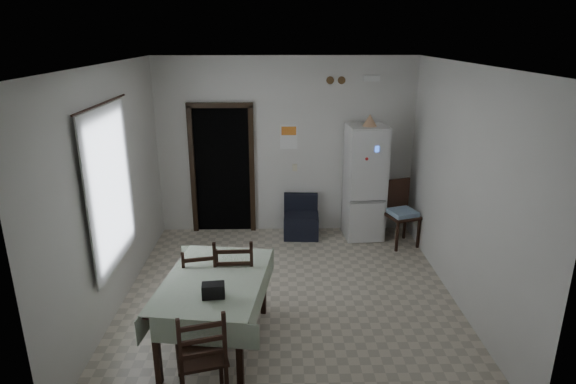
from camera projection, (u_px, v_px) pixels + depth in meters
The scene contains 25 objects.
ground at pixel (289, 296), 6.20m from camera, with size 4.50×4.50×0.00m, color #B4A993.
ceiling at pixel (289, 64), 5.29m from camera, with size 4.20×4.50×0.02m, color white, non-canonical shape.
wall_back at pixel (286, 147), 7.88m from camera, with size 4.20×0.02×2.90m, color silver, non-canonical shape.
wall_front at pixel (296, 282), 3.61m from camera, with size 4.20×0.02×2.90m, color silver, non-canonical shape.
wall_left at pixel (112, 190), 5.70m from camera, with size 0.02×4.50×2.90m, color silver, non-canonical shape.
wall_right at pixel (463, 188), 5.79m from camera, with size 0.02×4.50×2.90m, color silver, non-canonical shape.
doorway at pixel (224, 167), 8.18m from camera, with size 1.06×0.52×2.22m.
window_recess at pixel (101, 188), 5.48m from camera, with size 0.10×1.20×1.60m, color silver.
curtain at pixel (111, 188), 5.48m from camera, with size 0.02×1.45×1.85m, color beige.
curtain_rod at pixel (101, 104), 5.18m from camera, with size 0.02×0.02×1.60m, color black.
calendar at pixel (289, 137), 7.82m from camera, with size 0.28×0.02×0.40m, color white.
calendar_image at pixel (289, 131), 7.78m from camera, with size 0.24×0.01×0.14m, color orange.
light_switch at pixel (295, 168), 7.98m from camera, with size 0.08×0.02×0.12m, color beige.
vent_left at pixel (330, 80), 7.54m from camera, with size 0.12×0.12×0.03m, color brown.
vent_right at pixel (342, 80), 7.55m from camera, with size 0.12×0.12×0.03m, color brown.
emergency_light at pixel (372, 78), 7.52m from camera, with size 0.25×0.07×0.09m, color white.
fridge at pixel (365, 182), 7.77m from camera, with size 0.60×0.60×1.86m, color silver, non-canonical shape.
tan_cone at pixel (370, 120), 7.38m from camera, with size 0.22×0.22×0.18m, color tan.
navy_seat at pixel (301, 217), 7.93m from camera, with size 0.56×0.55×0.68m, color black, non-canonical shape.
corner_chair at pixel (402, 214), 7.55m from camera, with size 0.45×0.45×1.04m, color black, non-canonical shape.
dining_table at pixel (216, 312), 5.13m from camera, with size 1.01×1.54×0.80m, color #B2C4A8, non-canonical shape.
black_bag at pixel (213, 290), 4.63m from camera, with size 0.22×0.13×0.14m, color black.
dining_chair_far_left at pixel (201, 283), 5.53m from camera, with size 0.42×0.42×0.98m, color black, non-canonical shape.
dining_chair_far_right at pixel (235, 278), 5.53m from camera, with size 0.47×0.47×1.09m, color black, non-canonical shape.
dining_chair_near_head at pixel (201, 354), 4.28m from camera, with size 0.44×0.44×1.02m, color black, non-canonical shape.
Camera 1 is at (-0.13, -5.46, 3.23)m, focal length 30.00 mm.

